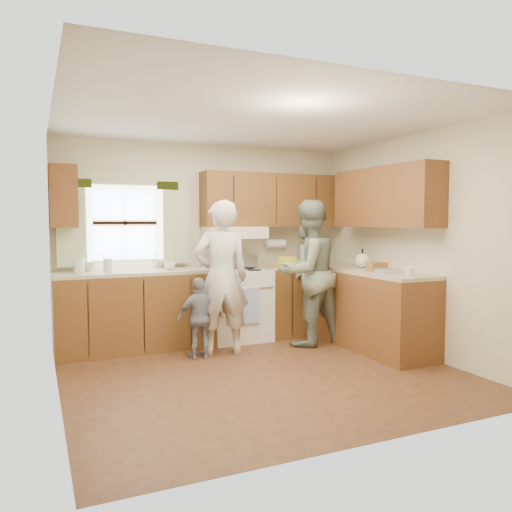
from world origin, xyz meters
name	(u,v)px	position (x,y,z in m)	size (l,w,h in m)	color
room	(263,249)	(0.00, 0.00, 1.25)	(3.80, 3.80, 3.80)	#412514
kitchen_fixtures	(272,276)	(0.61, 1.08, 0.84)	(3.80, 2.25, 2.15)	#45290E
stove	(237,304)	(0.30, 1.44, 0.47)	(0.76, 0.67, 1.07)	silver
woman_left	(221,278)	(-0.13, 0.85, 0.88)	(0.64, 0.42, 1.76)	beige
woman_right	(308,273)	(1.00, 0.85, 0.89)	(0.87, 0.67, 1.78)	#254028
child	(200,318)	(-0.41, 0.79, 0.45)	(0.53, 0.22, 0.90)	gray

